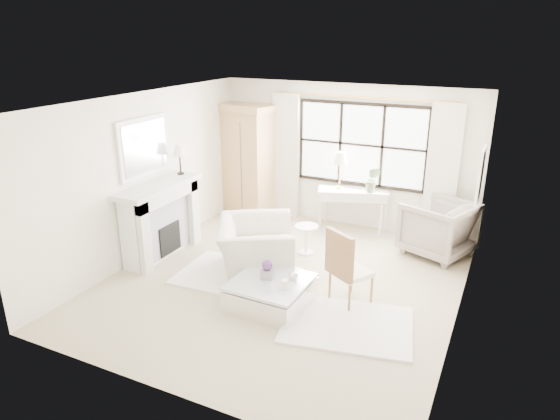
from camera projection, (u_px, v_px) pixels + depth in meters
The scene contains 32 objects.
floor at pixel (283, 282), 7.57m from camera, with size 5.50×5.50×0.00m, color #BCAB8C.
ceiling at pixel (284, 101), 6.65m from camera, with size 5.50×5.50×0.00m, color white.
wall_back at pixel (345, 156), 9.44m from camera, with size 5.00×5.00×0.00m, color white.
wall_front at pixel (161, 279), 4.78m from camera, with size 5.00×5.00×0.00m, color beige.
wall_left at pixel (145, 176), 8.13m from camera, with size 5.50×5.50×0.00m, color white.
wall_right at pixel (468, 225), 6.09m from camera, with size 5.50×5.50×0.00m, color white.
window_pane at pixel (361, 145), 9.22m from camera, with size 2.40×0.02×1.50m, color white.
window_frame at pixel (361, 145), 9.21m from camera, with size 2.50×0.04×1.50m, color black, non-canonical shape.
curtain_rod at pixel (363, 97), 8.87m from camera, with size 0.04×0.04×3.30m, color #B88340.
curtain_left at pixel (286, 157), 9.89m from camera, with size 0.55×0.10×2.47m, color beige.
curtain_right at pixel (442, 174), 8.66m from camera, with size 0.55×0.10×2.47m, color silver.
fireplace at pixel (160, 219), 8.28m from camera, with size 0.58×1.66×1.26m.
mirror_frame at pixel (144, 147), 7.95m from camera, with size 0.05×1.15×0.95m, color white.
mirror_glass at pixel (145, 147), 7.94m from camera, with size 0.02×1.00×0.80m, color silver.
art_frame at pixel (481, 175), 7.48m from camera, with size 0.04×0.62×0.82m, color white.
art_canvas at pixel (479, 175), 7.48m from camera, with size 0.01×0.52×0.72m, color beige.
mantel_lamp at pixel (179, 152), 8.45m from camera, with size 0.22×0.22×0.51m.
armoire at pixel (249, 159), 10.10m from camera, with size 1.25×0.94×2.24m.
console_table at pixel (352, 210), 9.42m from camera, with size 1.38×0.85×0.80m.
console_lamp at pixel (340, 159), 9.19m from camera, with size 0.28×0.28×0.69m.
orchid_plant at pixel (372, 180), 9.05m from camera, with size 0.26×0.21×0.48m, color #5C754E.
side_table at pixel (306, 235), 8.42m from camera, with size 0.40×0.40×0.51m.
rug_left at pixel (237, 276), 7.72m from camera, with size 1.78×1.26×0.03m, color white.
rug_right at pixel (347, 325), 6.44m from camera, with size 1.64×1.23×0.03m, color white.
club_armchair at pixel (256, 248), 7.72m from camera, with size 1.29×1.12×0.84m, color beige.
wingback_chair at pixel (438, 228), 8.36m from camera, with size 1.01×1.03×0.94m, color gray.
french_chair at pixel (349, 282), 6.90m from camera, with size 0.66×0.66×1.08m.
coffee_table at pixel (270, 293), 6.87m from camera, with size 1.03×1.03×0.38m.
planter_box at pixel (267, 274), 6.85m from camera, with size 0.16×0.16×0.12m, color gray.
planter_flowers at pixel (267, 265), 6.81m from camera, with size 0.15×0.15×0.15m, color #542B6C.
pillar_candle at pixel (285, 284), 6.58m from camera, with size 0.09×0.09×0.12m, color white.
coffee_vase at pixel (293, 274), 6.83m from camera, with size 0.13×0.13×0.14m, color silver.
Camera 1 is at (2.88, -6.10, 3.60)m, focal length 32.00 mm.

